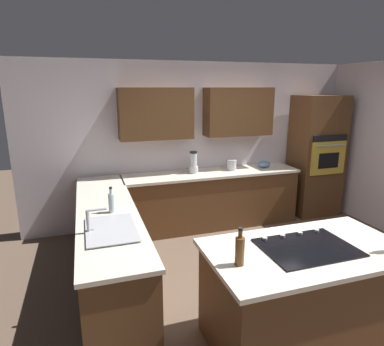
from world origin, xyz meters
name	(u,v)px	position (x,y,z in m)	size (l,w,h in m)	color
ground_plane	(271,278)	(0.00, 0.00, 0.00)	(14.00, 14.00, 0.00)	brown
wall_back	(207,135)	(0.07, -2.04, 1.44)	(6.00, 0.44, 2.60)	silver
lower_cabinets_back	(212,200)	(0.10, -1.72, 0.43)	(2.80, 0.60, 0.86)	brown
countertop_back	(212,173)	(0.10, -1.72, 0.88)	(2.84, 0.64, 0.04)	silver
lower_cabinets_side	(109,247)	(1.82, -0.55, 0.43)	(0.60, 2.90, 0.86)	brown
countertop_side	(106,210)	(1.82, -0.55, 0.88)	(0.64, 2.94, 0.04)	silver
island_base	(303,297)	(0.29, 0.96, 0.43)	(1.62, 0.86, 0.86)	brown
island_top	(307,250)	(0.29, 0.96, 0.88)	(1.70, 0.94, 0.04)	silver
wall_oven	(316,156)	(-1.85, -1.72, 1.04)	(0.80, 0.66, 2.08)	brown
sink_unit	(110,229)	(1.83, 0.08, 0.92)	(0.46, 0.70, 0.23)	#515456
cooktop	(307,247)	(0.29, 0.95, 0.91)	(0.76, 0.56, 0.03)	black
blender	(193,164)	(0.40, -1.75, 1.05)	(0.15, 0.15, 0.34)	silver
mixing_bowl	(264,164)	(-0.85, -1.75, 0.95)	(0.20, 0.20, 0.11)	#668CB2
kettle	(231,165)	(-0.25, -1.75, 0.98)	(0.16, 0.16, 0.17)	#B7BABF
dish_soap_bottle	(111,202)	(1.77, -0.40, 1.01)	(0.07, 0.07, 0.28)	silver
oil_bottle	(240,250)	(0.95, 1.02, 1.02)	(0.07, 0.07, 0.30)	brown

